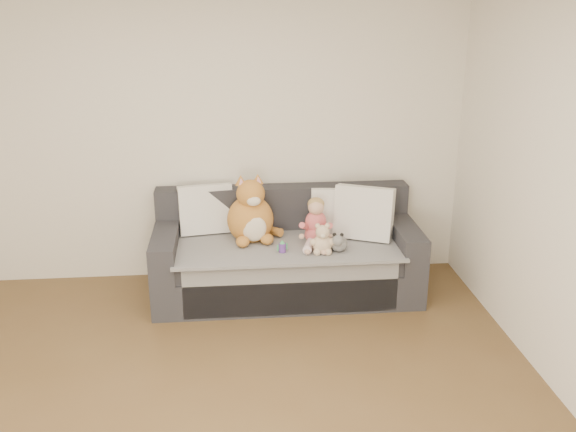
{
  "coord_description": "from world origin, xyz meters",
  "views": [
    {
      "loc": [
        0.2,
        -2.96,
        2.45
      ],
      "look_at": [
        0.65,
        1.87,
        0.75
      ],
      "focal_mm": 40.0,
      "sensor_mm": 36.0,
      "label": 1
    }
  ],
  "objects_px": {
    "teddy_bear": "(322,241)",
    "plush_cat": "(251,216)",
    "sofa": "(286,257)",
    "toddler": "(316,225)",
    "sippy_cup": "(282,246)"
  },
  "relations": [
    {
      "from": "sofa",
      "to": "teddy_bear",
      "type": "xyz_separation_m",
      "value": [
        0.26,
        -0.32,
        0.27
      ]
    },
    {
      "from": "sofa",
      "to": "sippy_cup",
      "type": "height_order",
      "value": "sofa"
    },
    {
      "from": "toddler",
      "to": "sippy_cup",
      "type": "relative_size",
      "value": 3.95
    },
    {
      "from": "toddler",
      "to": "sippy_cup",
      "type": "xyz_separation_m",
      "value": [
        -0.29,
        -0.17,
        -0.11
      ]
    },
    {
      "from": "plush_cat",
      "to": "teddy_bear",
      "type": "distance_m",
      "value": 0.66
    },
    {
      "from": "plush_cat",
      "to": "teddy_bear",
      "type": "relative_size",
      "value": 2.33
    },
    {
      "from": "toddler",
      "to": "sippy_cup",
      "type": "bearing_deg",
      "value": -142.52
    },
    {
      "from": "teddy_bear",
      "to": "plush_cat",
      "type": "bearing_deg",
      "value": 151.51
    },
    {
      "from": "sofa",
      "to": "toddler",
      "type": "xyz_separation_m",
      "value": [
        0.24,
        -0.11,
        0.33
      ]
    },
    {
      "from": "toddler",
      "to": "sofa",
      "type": "bearing_deg",
      "value": 162.58
    },
    {
      "from": "toddler",
      "to": "teddy_bear",
      "type": "relative_size",
      "value": 1.57
    },
    {
      "from": "sofa",
      "to": "sippy_cup",
      "type": "distance_m",
      "value": 0.36
    },
    {
      "from": "sofa",
      "to": "toddler",
      "type": "height_order",
      "value": "toddler"
    },
    {
      "from": "plush_cat",
      "to": "teddy_bear",
      "type": "bearing_deg",
      "value": -42.62
    },
    {
      "from": "sofa",
      "to": "sippy_cup",
      "type": "xyz_separation_m",
      "value": [
        -0.05,
        -0.28,
        0.22
      ]
    }
  ]
}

